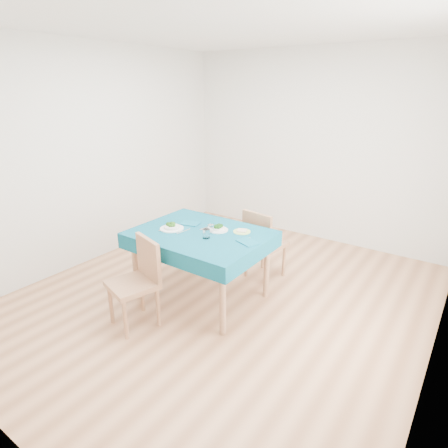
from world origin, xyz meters
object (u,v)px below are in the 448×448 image
Objects in this scene: chair_near at (131,277)px; bowl_far at (218,228)px; chair_far at (266,238)px; table at (201,265)px; bowl_near at (172,226)px; side_plate at (242,232)px.

chair_near reaches higher than bowl_far.
chair_far is (0.54, 1.58, -0.01)m from chair_near.
chair_near is 1.02× the size of chair_far.
table is 0.45m from bowl_far.
bowl_near reaches higher than bowl_far.
bowl_near is 0.49m from bowl_far.
chair_near is 4.97× the size of bowl_far.
bowl_near is at bearing -149.91° from bowl_far.
bowl_near is (-0.09, 0.66, 0.28)m from chair_near.
bowl_far is 0.25m from side_plate.
table is at bearing 17.95° from bowl_near.
bowl_near is (-0.63, -0.92, 0.29)m from chair_far.
chair_near is at bearing -110.24° from bowl_far.
table is at bearing -143.66° from side_plate.
bowl_near reaches higher than side_plate.
bowl_far is at bearing 50.78° from table.
side_plate is at bearing 77.86° from chair_near.
bowl_far is at bearing 30.09° from bowl_near.
chair_near is at bearing -118.86° from side_plate.
chair_near reaches higher than chair_far.
chair_far reaches higher than table.
bowl_near is 1.21× the size of bowl_far.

